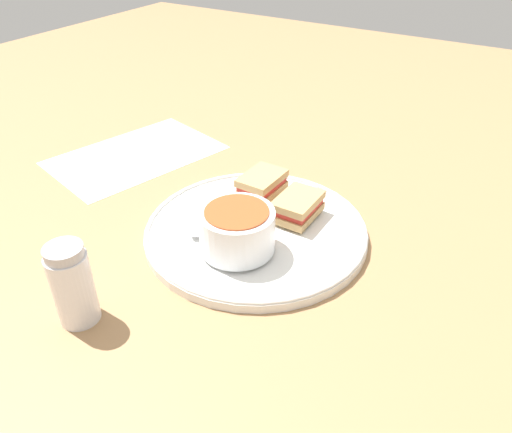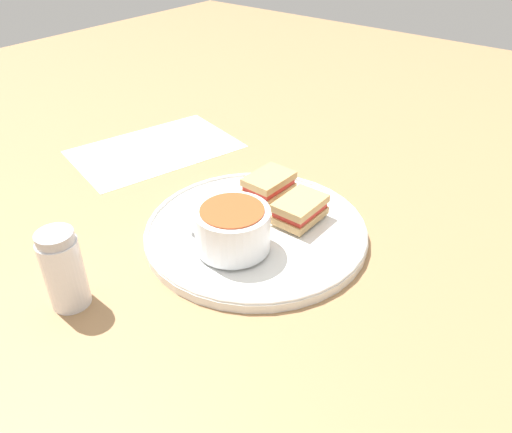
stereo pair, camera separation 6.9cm
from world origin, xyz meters
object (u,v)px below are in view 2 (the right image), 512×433
object	(u,v)px
spoon	(201,223)
salt_shaker	(64,270)
sandwich_half_near	(300,209)
sandwich_half_far	(269,184)
soup_bowl	(233,228)

from	to	relation	value
spoon	salt_shaker	distance (m)	0.20
sandwich_half_near	spoon	bearing A→B (deg)	-134.77
spoon	salt_shaker	bearing A→B (deg)	-26.98
sandwich_half_far	soup_bowl	bearing A→B (deg)	-71.80
sandwich_half_far	salt_shaker	bearing A→B (deg)	-98.59
spoon	sandwich_half_far	bearing A→B (deg)	150.55
soup_bowl	salt_shaker	size ratio (longest dim) A/B	0.97
soup_bowl	sandwich_half_far	bearing A→B (deg)	108.20
spoon	sandwich_half_near	world-z (taller)	sandwich_half_near
sandwich_half_near	sandwich_half_far	world-z (taller)	same
soup_bowl	spoon	distance (m)	0.07
soup_bowl	sandwich_half_near	distance (m)	0.11
salt_shaker	soup_bowl	bearing A→B (deg)	63.28
salt_shaker	sandwich_half_far	bearing A→B (deg)	81.41
soup_bowl	sandwich_half_near	world-z (taller)	soup_bowl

